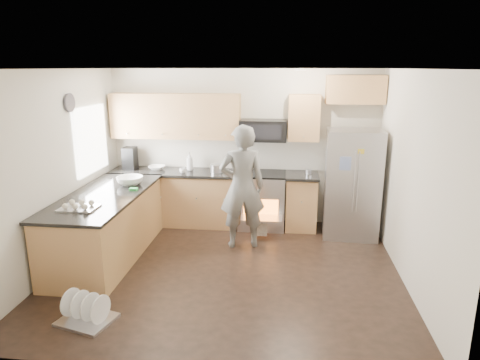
# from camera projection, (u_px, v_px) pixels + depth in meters

# --- Properties ---
(ground) EXTENTS (4.50, 4.50, 0.00)m
(ground) POSITION_uv_depth(u_px,v_px,m) (227.00, 270.00, 5.70)
(ground) COLOR black
(ground) RESTS_ON ground
(room_shell) EXTENTS (4.54, 4.04, 2.62)m
(room_shell) POSITION_uv_depth(u_px,v_px,m) (224.00, 146.00, 5.29)
(room_shell) COLOR beige
(room_shell) RESTS_ON ground
(back_cabinet_run) EXTENTS (4.45, 0.64, 2.50)m
(back_cabinet_run) POSITION_uv_depth(u_px,v_px,m) (207.00, 169.00, 7.19)
(back_cabinet_run) COLOR #9F7A3F
(back_cabinet_run) RESTS_ON ground
(peninsula) EXTENTS (0.96, 2.36, 1.05)m
(peninsula) POSITION_uv_depth(u_px,v_px,m) (107.00, 225.00, 6.01)
(peninsula) COLOR #9F7A3F
(peninsula) RESTS_ON ground
(stove_range) EXTENTS (0.76, 0.97, 1.79)m
(stove_range) POSITION_uv_depth(u_px,v_px,m) (262.00, 188.00, 7.11)
(stove_range) COLOR #B7B7BC
(stove_range) RESTS_ON ground
(refrigerator) EXTENTS (0.86, 0.69, 1.70)m
(refrigerator) POSITION_uv_depth(u_px,v_px,m) (352.00, 184.00, 6.68)
(refrigerator) COLOR #B7B7BC
(refrigerator) RESTS_ON ground
(person) EXTENTS (0.75, 0.58, 1.84)m
(person) POSITION_uv_depth(u_px,v_px,m) (242.00, 187.00, 6.25)
(person) COLOR slate
(person) RESTS_ON ground
(dish_rack) EXTENTS (0.64, 0.56, 0.34)m
(dish_rack) POSITION_uv_depth(u_px,v_px,m) (86.00, 314.00, 4.53)
(dish_rack) COLOR #B7B7BC
(dish_rack) RESTS_ON ground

